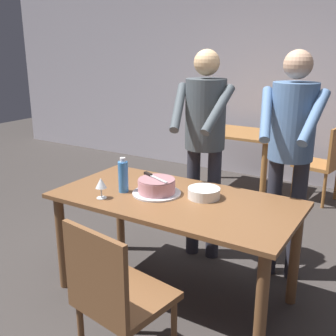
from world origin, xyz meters
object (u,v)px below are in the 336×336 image
(main_dining_table, at_px, (174,213))
(background_table, at_px, (239,144))
(cake_on_platter, at_px, (157,187))
(person_standing_beside, at_px, (291,142))
(wine_glass_near, at_px, (101,184))
(cake_knife, at_px, (151,175))
(person_cutting_cake, at_px, (205,133))
(background_chair_0, at_px, (324,161))
(water_bottle, at_px, (123,176))
(plate_stack, at_px, (204,193))
(chair_near_side, at_px, (116,295))

(main_dining_table, height_order, background_table, main_dining_table)
(cake_on_platter, distance_m, person_standing_beside, 1.02)
(wine_glass_near, bearing_deg, cake_knife, 54.78)
(person_cutting_cake, xyz_separation_m, background_chair_0, (0.61, 1.85, -0.58))
(main_dining_table, relative_size, person_standing_beside, 0.96)
(water_bottle, bearing_deg, wine_glass_near, -105.64)
(main_dining_table, bearing_deg, wine_glass_near, -147.73)
(person_cutting_cake, height_order, background_table, person_cutting_cake)
(wine_glass_near, bearing_deg, person_standing_beside, 42.80)
(cake_on_platter, xyz_separation_m, background_chair_0, (0.66, 2.48, -0.31))
(cake_on_platter, bearing_deg, cake_knife, 156.61)
(plate_stack, relative_size, background_table, 0.22)
(cake_knife, height_order, plate_stack, cake_knife)
(person_cutting_cake, bearing_deg, chair_near_side, -81.53)
(main_dining_table, bearing_deg, background_table, 101.51)
(wine_glass_near, bearing_deg, plate_stack, 32.12)
(cake_knife, xyz_separation_m, person_cutting_cake, (0.11, 0.60, 0.21))
(main_dining_table, height_order, wine_glass_near, wine_glass_near)
(cake_knife, distance_m, water_bottle, 0.20)
(main_dining_table, relative_size, chair_near_side, 1.84)
(background_table, bearing_deg, water_bottle, -87.29)
(cake_on_platter, distance_m, background_table, 2.41)
(cake_on_platter, bearing_deg, main_dining_table, -0.58)
(water_bottle, relative_size, person_standing_beside, 0.15)
(main_dining_table, xyz_separation_m, person_cutting_cake, (-0.10, 0.63, 0.44))
(background_table, distance_m, background_chair_0, 1.01)
(cake_knife, xyz_separation_m, plate_stack, (0.38, 0.08, -0.08))
(background_chair_0, bearing_deg, cake_knife, -106.43)
(cake_on_platter, height_order, background_chair_0, background_chair_0)
(plate_stack, xyz_separation_m, water_bottle, (-0.54, -0.19, 0.08))
(cake_on_platter, distance_m, chair_near_side, 0.89)
(chair_near_side, bearing_deg, person_cutting_cake, 98.47)
(person_cutting_cake, relative_size, chair_near_side, 1.91)
(cake_knife, bearing_deg, person_standing_beside, 38.57)
(person_cutting_cake, height_order, person_standing_beside, same)
(cake_knife, bearing_deg, background_chair_0, 73.57)
(plate_stack, bearing_deg, person_cutting_cake, 116.85)
(cake_on_platter, xyz_separation_m, cake_knife, (-0.07, 0.03, 0.06))
(cake_on_platter, xyz_separation_m, chair_near_side, (0.26, -0.80, -0.31))
(person_standing_beside, relative_size, background_chair_0, 1.91)
(cake_knife, bearing_deg, main_dining_table, -8.09)
(main_dining_table, xyz_separation_m, person_standing_beside, (0.58, 0.66, 0.44))
(plate_stack, height_order, background_chair_0, background_chair_0)
(person_standing_beside, bearing_deg, background_chair_0, 92.16)
(background_table, xyz_separation_m, background_chair_0, (1.00, 0.10, -0.09))
(plate_stack, xyz_separation_m, person_cutting_cake, (-0.27, 0.53, 0.29))
(cake_on_platter, xyz_separation_m, person_cutting_cake, (0.05, 0.63, 0.27))
(plate_stack, bearing_deg, water_bottle, -160.52)
(cake_on_platter, xyz_separation_m, plate_stack, (0.31, 0.10, -0.02))
(person_standing_beside, relative_size, chair_near_side, 1.91)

